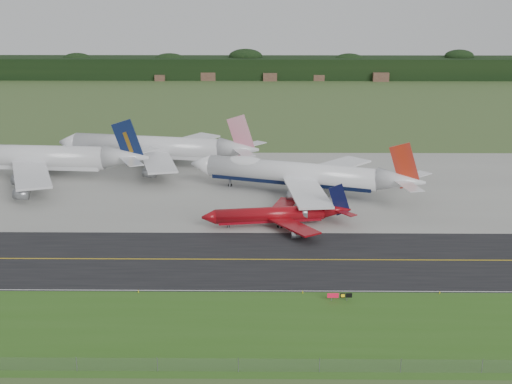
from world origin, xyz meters
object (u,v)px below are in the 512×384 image
at_px(taxiway_sign, 340,296).
at_px(jet_navy_gold, 34,158).
at_px(jet_star_tail, 157,148).
at_px(jet_red_737, 278,215).
at_px(jet_ba_747, 299,174).

bearing_deg(taxiway_sign, jet_navy_gold, 134.29).
height_order(jet_star_tail, taxiway_sign, jet_star_tail).
distance_m(jet_red_737, jet_navy_gold, 81.70).
xyz_separation_m(jet_red_737, jet_navy_gold, (-70.24, 41.59, 3.20)).
xyz_separation_m(jet_navy_gold, taxiway_sign, (80.54, -82.57, -4.81)).
distance_m(jet_red_737, jet_star_tail, 66.44).
xyz_separation_m(jet_star_tail, taxiway_sign, (46.52, -96.59, -4.64)).
distance_m(jet_red_737, taxiway_sign, 42.29).
relative_size(jet_ba_747, jet_navy_gold, 0.91).
bearing_deg(jet_red_737, taxiway_sign, -75.89).
bearing_deg(jet_ba_747, jet_red_737, -103.62).
relative_size(jet_red_737, jet_star_tail, 0.55).
relative_size(jet_ba_747, jet_red_737, 1.77).
bearing_deg(jet_red_737, jet_navy_gold, 149.37).
bearing_deg(jet_star_tail, jet_red_737, -56.92).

